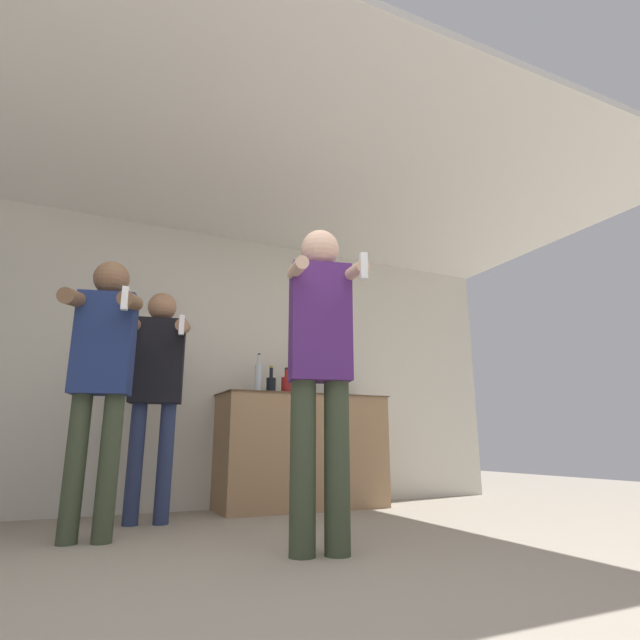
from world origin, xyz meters
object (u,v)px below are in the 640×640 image
object	(u,v)px
bottle_tall_gin	(271,384)
bottle_red_label	(258,378)
person_woman_foreground	(320,361)
bottle_dark_rum	(286,385)
person_man_side	(102,365)
person_spectator_back	(157,375)
bottle_green_wine	(297,382)
bottle_brown_liquor	(333,386)

from	to	relation	value
bottle_tall_gin	bottle_red_label	distance (m)	0.13
bottle_tall_gin	person_woman_foreground	world-z (taller)	person_woman_foreground
bottle_dark_rum	person_man_side	distance (m)	1.80
bottle_dark_rum	person_spectator_back	xyz separation A→B (m)	(-1.17, -0.32, -0.01)
bottle_green_wine	bottle_brown_liquor	size ratio (longest dim) A/B	1.10
person_man_side	person_spectator_back	distance (m)	0.69
bottle_brown_liquor	bottle_dark_rum	xyz separation A→B (m)	(-0.48, 0.00, -0.01)
person_man_side	bottle_brown_liquor	bearing A→B (deg)	23.25
bottle_brown_liquor	bottle_red_label	size ratio (longest dim) A/B	0.76
bottle_brown_liquor	person_spectator_back	bearing A→B (deg)	-169.10
person_man_side	person_spectator_back	bearing A→B (deg)	54.72
bottle_brown_liquor	person_spectator_back	size ratio (longest dim) A/B	0.16
person_woman_foreground	bottle_red_label	bearing A→B (deg)	83.28
bottle_red_label	bottle_dark_rum	distance (m)	0.27
person_spectator_back	bottle_brown_liquor	bearing A→B (deg)	10.90
bottle_red_label	person_man_side	bearing A→B (deg)	-145.98
person_man_side	bottle_tall_gin	bearing A→B (deg)	31.72
bottle_green_wine	person_man_side	distance (m)	1.90
bottle_tall_gin	person_man_side	size ratio (longest dim) A/B	0.15
bottle_brown_liquor	person_spectator_back	xyz separation A→B (m)	(-1.65, -0.32, -0.03)
bottle_brown_liquor	person_woman_foreground	xyz separation A→B (m)	(-0.95, -1.75, -0.08)
person_woman_foreground	bottle_brown_liquor	bearing A→B (deg)	61.42
person_woman_foreground	bottle_dark_rum	bearing A→B (deg)	74.87
bottle_red_label	person_man_side	world-z (taller)	person_man_side
bottle_brown_liquor	person_man_side	xyz separation A→B (m)	(-2.05, -0.88, -0.05)
bottle_red_label	bottle_tall_gin	bearing A→B (deg)	0.00
bottle_brown_liquor	person_woman_foreground	size ratio (longest dim) A/B	0.15
bottle_red_label	bottle_dark_rum	size ratio (longest dim) A/B	1.46
bottle_tall_gin	bottle_red_label	bearing A→B (deg)	180.00
bottle_green_wine	person_spectator_back	distance (m)	1.32
bottle_green_wine	bottle_brown_liquor	distance (m)	0.38
person_woman_foreground	person_man_side	size ratio (longest dim) A/B	1.04
bottle_brown_liquor	bottle_red_label	bearing A→B (deg)	180.00
bottle_tall_gin	person_woman_foreground	bearing A→B (deg)	-100.57
bottle_brown_liquor	bottle_red_label	distance (m)	0.75
bottle_tall_gin	person_woman_foreground	distance (m)	1.78
person_man_side	person_spectator_back	size ratio (longest dim) A/B	1.00
person_woman_foreground	person_spectator_back	world-z (taller)	person_woman_foreground
bottle_red_label	person_spectator_back	world-z (taller)	person_spectator_back
bottle_tall_gin	bottle_dark_rum	world-z (taller)	bottle_tall_gin
bottle_dark_rum	person_spectator_back	bearing A→B (deg)	-164.83
bottle_tall_gin	person_spectator_back	world-z (taller)	person_spectator_back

